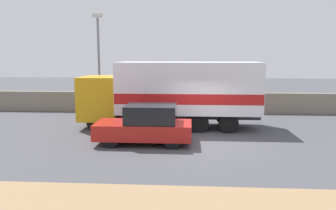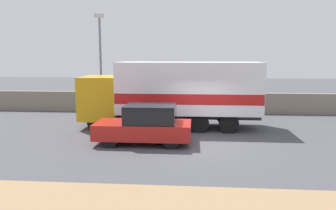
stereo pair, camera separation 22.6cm
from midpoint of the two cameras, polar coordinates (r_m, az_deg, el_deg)
The scene contains 5 objects.
ground_plane at distance 13.41m, azimuth 5.31°, elevation -6.83°, with size 80.00×80.00×0.00m, color #47474C.
stone_wall_backdrop at distance 20.65m, azimuth 4.78°, elevation 0.43°, with size 60.00×0.35×1.27m.
street_lamp at distance 20.87m, azimuth -12.28°, elevation 8.43°, with size 0.56×0.28×6.07m.
box_truck at distance 16.15m, azimuth 0.85°, elevation 2.36°, with size 8.74×2.58×3.25m.
car_hatchback at distance 13.34m, azimuth -4.32°, elevation -3.46°, with size 3.88×1.71×1.60m.
Camera 1 is at (-0.50, -12.93, 3.55)m, focal length 35.00 mm.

